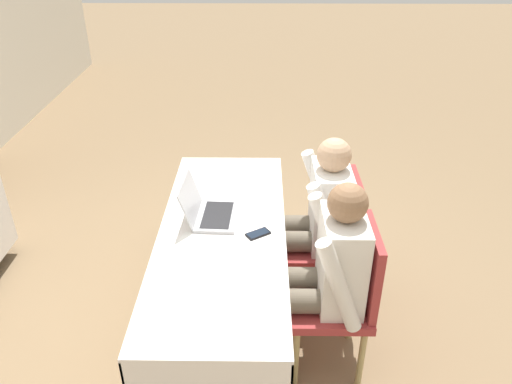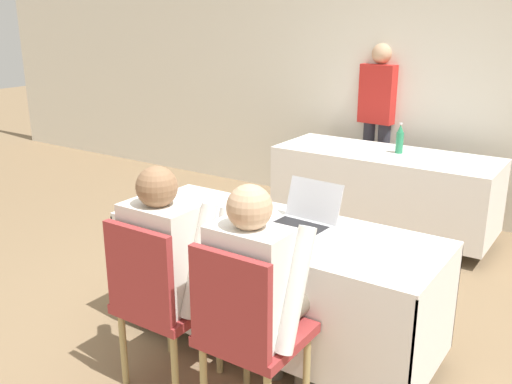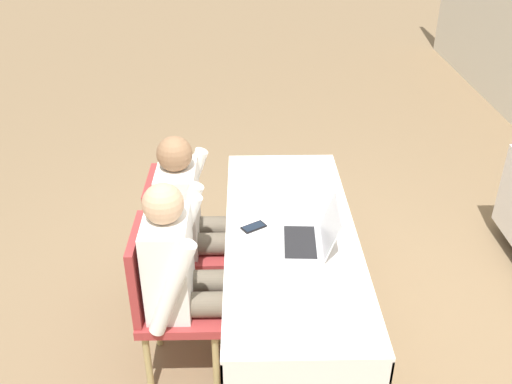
# 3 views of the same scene
# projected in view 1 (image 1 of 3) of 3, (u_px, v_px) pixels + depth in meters

# --- Properties ---
(ground_plane) EXTENTS (24.00, 24.00, 0.00)m
(ground_plane) POSITION_uv_depth(u_px,v_px,m) (226.00, 325.00, 3.17)
(ground_plane) COLOR #846B4C
(conference_table_near) EXTENTS (1.85, 0.71, 0.73)m
(conference_table_near) POSITION_uv_depth(u_px,v_px,m) (223.00, 256.00, 2.89)
(conference_table_near) COLOR white
(conference_table_near) RESTS_ON ground_plane
(laptop) EXTENTS (0.35, 0.33, 0.24)m
(laptop) POSITION_uv_depth(u_px,v_px,m) (209.00, 211.00, 2.90)
(laptop) COLOR #B7B7BC
(laptop) RESTS_ON conference_table_near
(cell_phone) EXTENTS (0.13, 0.15, 0.01)m
(cell_phone) POSITION_uv_depth(u_px,v_px,m) (258.00, 234.00, 2.76)
(cell_phone) COLOR black
(cell_phone) RESTS_ON conference_table_near
(paper_beside_laptop) EXTENTS (0.24, 0.32, 0.00)m
(paper_beside_laptop) POSITION_uv_depth(u_px,v_px,m) (234.00, 196.00, 3.13)
(paper_beside_laptop) COLOR white
(paper_beside_laptop) RESTS_ON conference_table_near
(paper_centre_table) EXTENTS (0.30, 0.35, 0.00)m
(paper_centre_table) POSITION_uv_depth(u_px,v_px,m) (212.00, 306.00, 2.27)
(paper_centre_table) COLOR white
(paper_centre_table) RESTS_ON conference_table_near
(paper_left_edge) EXTENTS (0.30, 0.35, 0.00)m
(paper_left_edge) POSITION_uv_depth(u_px,v_px,m) (201.00, 248.00, 2.66)
(paper_left_edge) COLOR white
(paper_left_edge) RESTS_ON conference_table_near
(chair_near_left) EXTENTS (0.44, 0.44, 0.92)m
(chair_near_left) POSITION_uv_depth(u_px,v_px,m) (343.00, 293.00, 2.68)
(chair_near_left) COLOR tan
(chair_near_left) RESTS_ON ground_plane
(chair_near_right) EXTENTS (0.44, 0.44, 0.92)m
(chair_near_right) POSITION_uv_depth(u_px,v_px,m) (331.00, 236.00, 3.14)
(chair_near_right) COLOR tan
(chair_near_right) RESTS_ON ground_plane
(person_checkered_shirt) EXTENTS (0.50, 0.52, 1.18)m
(person_checkered_shirt) POSITION_uv_depth(u_px,v_px,m) (326.00, 269.00, 2.60)
(person_checkered_shirt) COLOR #665B4C
(person_checkered_shirt) RESTS_ON ground_plane
(person_white_shirt) EXTENTS (0.50, 0.52, 1.18)m
(person_white_shirt) POSITION_uv_depth(u_px,v_px,m) (316.00, 215.00, 3.06)
(person_white_shirt) COLOR #665B4C
(person_white_shirt) RESTS_ON ground_plane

